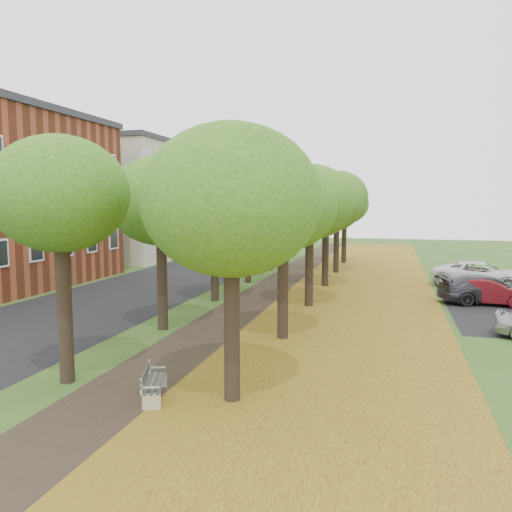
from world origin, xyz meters
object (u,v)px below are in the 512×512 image
Objects in this scene: car_white at (481,275)px; bench at (153,383)px; car_grey at (487,290)px; car_red at (489,292)px.

bench is at bearing 168.07° from car_white.
car_grey is at bearing -169.70° from car_white.
bench is 0.42× the size of car_red.
car_red is at bearing -169.28° from car_white.
car_red is at bearing -54.55° from bench.
car_red reaches higher than bench.
bench is 0.31× the size of car_white.
bench is at bearing 151.84° from car_red.
car_white is (0.52, 5.04, 0.07)m from car_grey.
car_grey is at bearing 6.58° from car_red.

